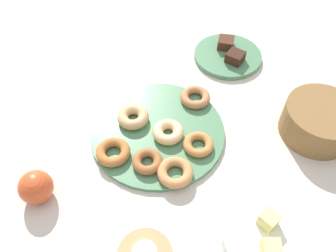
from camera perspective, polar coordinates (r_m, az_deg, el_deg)
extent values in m
plane|color=beige|center=(0.94, -1.73, -1.17)|extent=(2.40, 2.40, 0.00)
cylinder|color=#4C7F56|center=(0.93, -1.74, -0.94)|extent=(0.37, 0.37, 0.01)
torus|color=tan|center=(0.94, -5.86, 1.51)|extent=(0.10, 0.10, 0.03)
torus|color=#BC7A3D|center=(0.89, 5.10, -3.09)|extent=(0.11, 0.11, 0.02)
torus|color=#AD6B33|center=(0.88, -9.17, -4.34)|extent=(0.12, 0.12, 0.02)
torus|color=#B27547|center=(1.00, 4.58, 4.82)|extent=(0.12, 0.12, 0.02)
torus|color=#995B2D|center=(0.86, -3.48, -5.93)|extent=(0.11, 0.11, 0.02)
torus|color=#C6844C|center=(0.84, 1.22, -7.77)|extent=(0.12, 0.12, 0.02)
torus|color=#EABC84|center=(0.91, 0.01, -1.01)|extent=(0.09, 0.09, 0.03)
cylinder|color=#4C7F56|center=(1.17, 9.94, 11.48)|extent=(0.22, 0.22, 0.02)
cube|color=#472819|center=(1.19, 9.66, 13.54)|extent=(0.06, 0.06, 0.03)
cube|color=#381E14|center=(1.13, 11.18, 11.27)|extent=(0.06, 0.06, 0.03)
cylinder|color=brown|center=(0.99, 23.99, 0.78)|extent=(0.28, 0.28, 0.09)
cylinder|color=silver|center=(0.80, 15.62, -17.79)|extent=(0.18, 0.18, 0.03)
cube|color=#DBD67A|center=(0.78, 16.52, -14.79)|extent=(0.05, 0.05, 0.04)
cube|color=#DBD67A|center=(0.76, 16.86, -19.14)|extent=(0.05, 0.05, 0.04)
sphere|color=#CC4C23|center=(0.86, -21.25, -9.50)|extent=(0.08, 0.08, 0.08)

